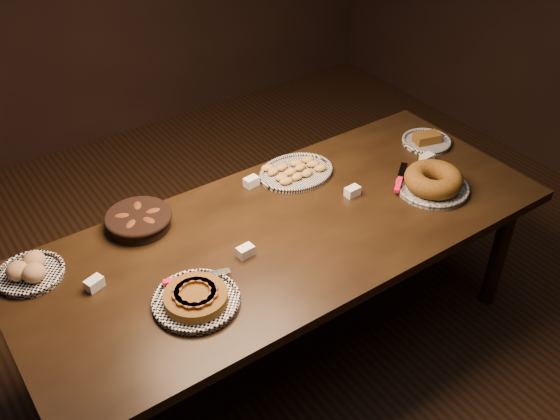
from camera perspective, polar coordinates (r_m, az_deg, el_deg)
ground at (r=3.26m, az=0.60°, el=-12.01°), size 5.00×5.00×0.00m
buffet_table at (r=2.78m, az=0.68°, el=-2.83°), size 2.40×1.00×0.75m
apple_tart_plate at (r=2.40m, az=-7.71°, el=-8.03°), size 0.36×0.34×0.06m
madeleine_platter at (r=3.07m, az=1.44°, el=3.53°), size 0.38×0.31×0.04m
bundt_cake_plate at (r=3.03m, az=13.81°, el=2.53°), size 0.36×0.40×0.11m
croissant_basket at (r=2.79m, az=-12.80°, el=-0.83°), size 0.34×0.34×0.07m
bread_roll_plate at (r=2.67m, az=-21.93°, el=-5.19°), size 0.27×0.27×0.08m
loaf_plate at (r=3.41m, az=13.25°, el=6.18°), size 0.26×0.26×0.06m
tent_cards at (r=2.81m, az=0.32°, el=0.11°), size 1.80×0.47×0.04m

